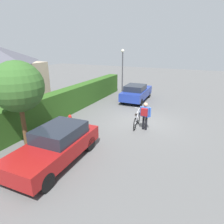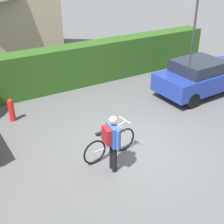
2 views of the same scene
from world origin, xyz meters
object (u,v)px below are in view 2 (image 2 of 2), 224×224
Objects in this scene: bicycle at (110,144)px; parked_car_far at (203,76)px; street_lamp at (196,15)px; fire_hydrant at (11,110)px; person_rider at (112,139)px.

parked_car_far is at bearing 18.87° from bicycle.
street_lamp is at bearing 61.32° from parked_car_far.
fire_hydrant is at bearing 167.23° from parked_car_far.
bicycle is 7.65m from street_lamp.
person_rider reaches higher than bicycle.
parked_car_far reaches higher than fire_hydrant.
bicycle is at bearing 63.92° from person_rider.
street_lamp reaches higher than bicycle.
parked_car_far is 5.14× the size of fire_hydrant.
street_lamp is 8.50m from fire_hydrant.
parked_car_far is at bearing -12.77° from fire_hydrant.
person_rider is at bearing -157.16° from parked_car_far.
parked_car_far is 0.98× the size of street_lamp.
street_lamp reaches higher than parked_car_far.
street_lamp is 5.26× the size of fire_hydrant.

